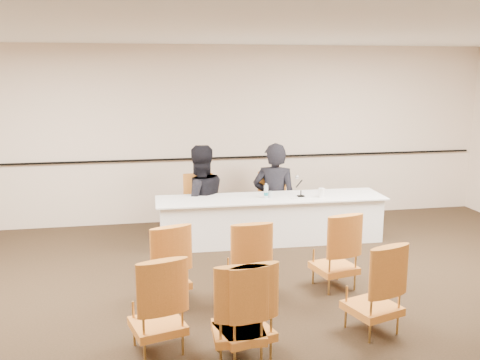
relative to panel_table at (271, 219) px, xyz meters
name	(u,v)px	position (x,y,z in m)	size (l,w,h in m)	color
floor	(259,322)	(-0.78, -2.62, -0.35)	(10.00, 10.00, 0.00)	black
ceiling	(261,24)	(-0.78, -2.62, 2.65)	(10.00, 10.00, 0.00)	white
wall_back	(208,135)	(-0.78, 1.38, 1.15)	(10.00, 0.04, 3.00)	beige
wall_rail	(208,158)	(-0.78, 1.34, 0.75)	(9.80, 0.04, 0.03)	black
panel_table	(271,219)	(0.00, 0.00, 0.00)	(3.46, 0.81, 0.69)	white
panelist_main	(274,202)	(0.19, 0.52, 0.13)	(0.71, 0.47, 1.95)	black
panelist_main_chair	(274,202)	(0.19, 0.52, 0.13)	(0.50, 0.50, 0.95)	#A95C1E
panelist_second	(200,205)	(-1.03, 0.55, 0.14)	(0.92, 0.72, 1.90)	black
panelist_second_chair	(200,205)	(-1.03, 0.55, 0.13)	(0.50, 0.50, 0.95)	#A95C1E
papers	(300,197)	(0.42, -0.10, 0.35)	(0.30, 0.22, 0.00)	white
microphone	(301,187)	(0.45, -0.06, 0.50)	(0.11, 0.22, 0.31)	black
water_bottle	(266,191)	(-0.09, -0.03, 0.46)	(0.07, 0.07, 0.22)	teal
drinking_glass	(271,194)	(-0.02, -0.03, 0.40)	(0.06, 0.06, 0.10)	silver
coffee_cup	(322,193)	(0.74, -0.16, 0.42)	(0.09, 0.09, 0.14)	white
aud_chair_front_left	(165,263)	(-1.70, -1.97, 0.13)	(0.50, 0.50, 0.95)	#A95C1E
aud_chair_front_mid	(247,260)	(-0.78, -2.02, 0.13)	(0.50, 0.50, 0.95)	#A95C1E
aud_chair_front_right	(335,250)	(0.31, -1.88, 0.13)	(0.50, 0.50, 0.95)	#A95C1E
aud_chair_back_left	(157,303)	(-1.83, -2.99, 0.13)	(0.50, 0.50, 0.95)	#A95C1E
aud_chair_back_mid	(238,309)	(-1.12, -3.25, 0.13)	(0.50, 0.50, 0.95)	#A95C1E
aud_chair_back_right	(373,287)	(0.29, -3.01, 0.13)	(0.50, 0.50, 0.95)	#A95C1E
aud_chair_extra	(244,308)	(-1.06, -3.25, 0.13)	(0.50, 0.50, 0.95)	#A95C1E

